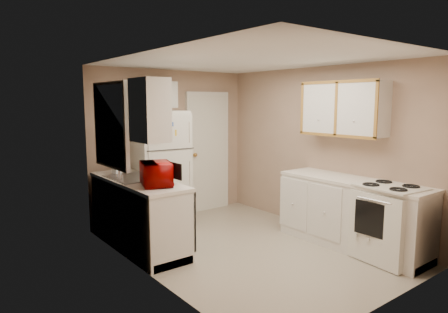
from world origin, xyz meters
TOP-DOWN VIEW (x-y plane):
  - floor at (0.00, 0.00)m, footprint 3.80×3.80m
  - ceiling at (0.00, 0.00)m, footprint 3.80×3.80m
  - wall_left at (-1.40, 0.00)m, footprint 3.80×3.80m
  - wall_right at (1.40, 0.00)m, footprint 3.80×3.80m
  - wall_back at (0.00, 1.90)m, footprint 2.80×2.80m
  - wall_front at (0.00, -1.90)m, footprint 2.80×2.80m
  - left_counter at (-1.10, 0.90)m, footprint 0.60×1.80m
  - dishwasher at (-0.81, 0.30)m, footprint 0.03×0.58m
  - sink at (-1.10, 1.05)m, footprint 0.54×0.74m
  - microwave at (-1.07, 0.43)m, footprint 0.56×0.42m
  - soap_bottle at (-1.15, 1.45)m, footprint 0.12×0.12m
  - window_blinds at (-1.36, 1.05)m, footprint 0.10×0.98m
  - upper_cabinet_left at (-1.25, 0.22)m, footprint 0.30×0.45m
  - refrigerator at (-0.45, 1.52)m, footprint 0.79×0.77m
  - cabinet_over_fridge at (-0.40, 1.75)m, footprint 0.70×0.30m
  - interior_door at (0.70, 1.86)m, footprint 0.86×0.06m
  - right_counter at (1.10, -0.80)m, footprint 0.60×2.00m
  - stove at (1.04, -1.34)m, footprint 0.64×0.75m
  - upper_cabinet_right at (1.25, -0.50)m, footprint 0.30×1.20m

SIDE VIEW (x-z plane):
  - floor at x=0.00m, z-range 0.00..0.00m
  - stove at x=1.04m, z-range 0.00..0.85m
  - left_counter at x=-1.10m, z-range 0.00..0.90m
  - right_counter at x=1.10m, z-range 0.00..0.90m
  - dishwasher at x=-0.81m, z-range 0.13..0.85m
  - sink at x=-1.10m, z-range 0.78..0.94m
  - refrigerator at x=-0.45m, z-range 0.00..1.76m
  - soap_bottle at x=-1.15m, z-range 0.89..1.11m
  - interior_door at x=0.70m, z-range -0.02..2.06m
  - microwave at x=-1.07m, z-range 0.88..1.22m
  - wall_left at x=-1.40m, z-range 1.20..1.20m
  - wall_right at x=1.40m, z-range 1.20..1.20m
  - wall_back at x=0.00m, z-range 1.20..1.20m
  - wall_front at x=0.00m, z-range 1.20..1.20m
  - window_blinds at x=-1.36m, z-range 1.06..2.14m
  - upper_cabinet_left at x=-1.25m, z-range 1.45..2.15m
  - upper_cabinet_right at x=1.25m, z-range 1.45..2.15m
  - cabinet_over_fridge at x=-0.40m, z-range 1.80..2.20m
  - ceiling at x=0.00m, z-range 2.40..2.40m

